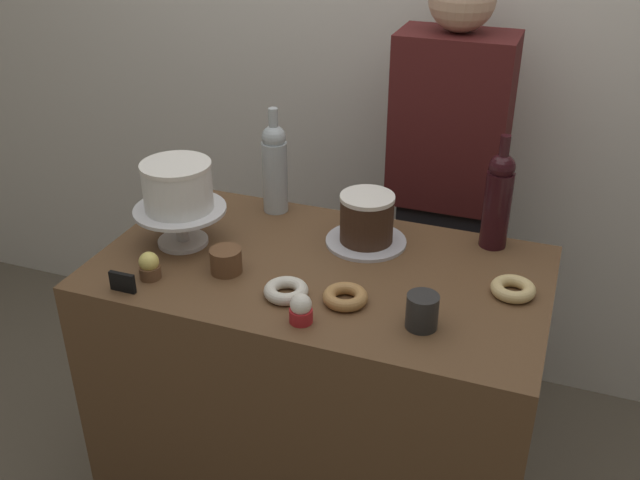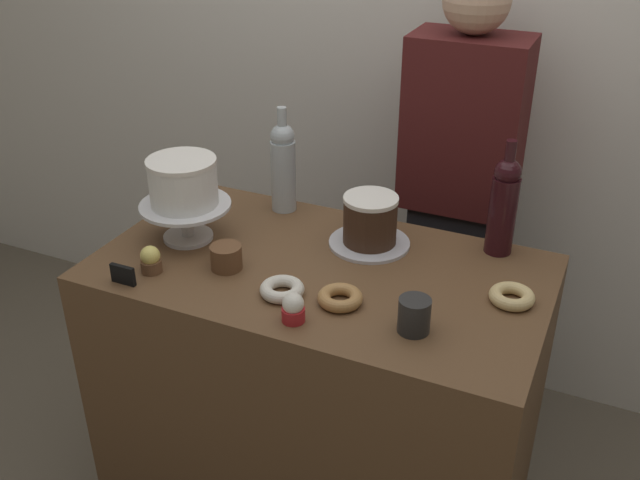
# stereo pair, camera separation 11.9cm
# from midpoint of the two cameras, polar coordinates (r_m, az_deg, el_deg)

# --- Properties ---
(back_wall) EXTENTS (6.00, 0.05, 2.60)m
(back_wall) POSITION_cam_midpoint_polar(r_m,az_deg,el_deg) (2.59, 10.05, 15.16)
(back_wall) COLOR silver
(back_wall) RESTS_ON ground_plane
(display_counter) EXTENTS (1.20, 0.67, 0.90)m
(display_counter) POSITION_cam_midpoint_polar(r_m,az_deg,el_deg) (2.19, 1.59, -12.27)
(display_counter) COLOR brown
(display_counter) RESTS_ON ground_plane
(cake_stand_pedestal) EXTENTS (0.26, 0.26, 0.11)m
(cake_stand_pedestal) POSITION_cam_midpoint_polar(r_m,az_deg,el_deg) (2.05, -8.89, 1.98)
(cake_stand_pedestal) COLOR silver
(cake_stand_pedestal) RESTS_ON display_counter
(white_layer_cake) EXTENTS (0.19, 0.19, 0.13)m
(white_layer_cake) POSITION_cam_midpoint_polar(r_m,az_deg,el_deg) (2.01, -9.11, 4.54)
(white_layer_cake) COLOR white
(white_layer_cake) RESTS_ON cake_stand_pedestal
(silver_serving_platter) EXTENTS (0.23, 0.23, 0.01)m
(silver_serving_platter) POSITION_cam_midpoint_polar(r_m,az_deg,el_deg) (2.04, 5.59, -0.26)
(silver_serving_platter) COLOR silver
(silver_serving_platter) RESTS_ON display_counter
(chocolate_round_cake) EXTENTS (0.15, 0.15, 0.14)m
(chocolate_round_cake) POSITION_cam_midpoint_polar(r_m,az_deg,el_deg) (2.00, 5.69, 1.59)
(chocolate_round_cake) COLOR #3D2619
(chocolate_round_cake) RESTS_ON silver_serving_platter
(wine_bottle_clear) EXTENTS (0.08, 0.08, 0.33)m
(wine_bottle_clear) POSITION_cam_midpoint_polar(r_m,az_deg,el_deg) (2.18, -1.36, 5.88)
(wine_bottle_clear) COLOR #B2BCC1
(wine_bottle_clear) RESTS_ON display_counter
(wine_bottle_dark_red) EXTENTS (0.08, 0.08, 0.33)m
(wine_bottle_dark_red) POSITION_cam_midpoint_polar(r_m,az_deg,el_deg) (2.01, 15.95, 2.71)
(wine_bottle_dark_red) COLOR black
(wine_bottle_dark_red) RESTS_ON display_counter
(cupcake_lemon) EXTENTS (0.06, 0.06, 0.07)m
(cupcake_lemon) POSITION_cam_midpoint_polar(r_m,az_deg,el_deg) (1.93, -11.50, -1.59)
(cupcake_lemon) COLOR brown
(cupcake_lemon) RESTS_ON display_counter
(cupcake_vanilla) EXTENTS (0.06, 0.06, 0.07)m
(cupcake_vanilla) POSITION_cam_midpoint_polar(r_m,az_deg,el_deg) (1.70, -0.11, -5.45)
(cupcake_vanilla) COLOR red
(cupcake_vanilla) RESTS_ON display_counter
(donut_maple) EXTENTS (0.11, 0.11, 0.03)m
(donut_maple) POSITION_cam_midpoint_polar(r_m,az_deg,el_deg) (1.77, 3.53, -4.61)
(donut_maple) COLOR #B27F47
(donut_maple) RESTS_ON display_counter
(donut_sugar) EXTENTS (0.11, 0.11, 0.03)m
(donut_sugar) POSITION_cam_midpoint_polar(r_m,az_deg,el_deg) (1.80, -1.12, -3.95)
(donut_sugar) COLOR silver
(donut_sugar) RESTS_ON display_counter
(donut_glazed) EXTENTS (0.11, 0.11, 0.03)m
(donut_glazed) POSITION_cam_midpoint_polar(r_m,az_deg,el_deg) (1.85, 16.70, -4.32)
(donut_glazed) COLOR #E0C17F
(donut_glazed) RESTS_ON display_counter
(cookie_stack) EXTENTS (0.08, 0.08, 0.07)m
(cookie_stack) POSITION_cam_midpoint_polar(r_m,az_deg,el_deg) (1.91, -5.65, -1.39)
(cookie_stack) COLOR brown
(cookie_stack) RESTS_ON display_counter
(price_sign_chalkboard) EXTENTS (0.07, 0.01, 0.05)m
(price_sign_chalkboard) POSITION_cam_midpoint_polar(r_m,az_deg,el_deg) (1.89, -13.57, -2.72)
(price_sign_chalkboard) COLOR black
(price_sign_chalkboard) RESTS_ON display_counter
(coffee_cup_ceramic) EXTENTS (0.08, 0.08, 0.08)m
(coffee_cup_ceramic) POSITION_cam_midpoint_polar(r_m,az_deg,el_deg) (1.68, 9.48, -5.92)
(coffee_cup_ceramic) COLOR #282828
(coffee_cup_ceramic) RESTS_ON display_counter
(barista_figure) EXTENTS (0.36, 0.22, 1.60)m
(barista_figure) POSITION_cam_midpoint_polar(r_m,az_deg,el_deg) (2.44, 12.08, 2.60)
(barista_figure) COLOR black
(barista_figure) RESTS_ON ground_plane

